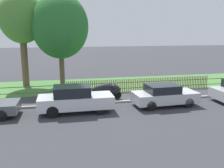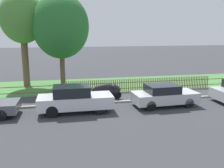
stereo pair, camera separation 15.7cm
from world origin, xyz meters
name	(u,v)px [view 2 (the right image)]	position (x,y,z in m)	size (l,w,h in m)	color
ground_plane	(153,101)	(0.00, 0.00, 0.00)	(120.00, 120.00, 0.00)	#38383D
kerb_stone	(153,100)	(0.00, 0.10, 0.06)	(36.77, 0.20, 0.12)	#9E998E
grass_strip	(130,83)	(0.00, 5.94, 0.01)	(36.77, 6.06, 0.01)	#477F3D
park_fence	(140,85)	(0.00, 2.92, 0.52)	(36.77, 0.05, 1.04)	brown
parked_car_black_saloon	(75,99)	(-5.42, -1.28, 0.80)	(4.37, 1.71, 1.59)	silver
parked_car_navy_estate	(164,95)	(0.26, -1.17, 0.71)	(4.15, 1.92, 1.39)	#BCBCC1
covered_motorcycle	(107,90)	(-3.02, 1.02, 0.70)	(2.10, 0.83, 1.15)	black
tree_nearest_kerb	(22,19)	(-9.13, 6.96, 5.72)	(3.71, 3.71, 7.94)	brown
tree_behind_motorcycle	(61,26)	(-6.01, 6.22, 5.08)	(4.70, 4.70, 7.81)	brown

